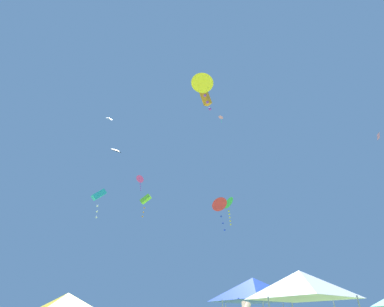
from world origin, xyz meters
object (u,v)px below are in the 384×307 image
kite_orange_box (206,98)px  kite_yellow_delta (203,83)px  kite_lime_box (146,200)px  kite_black_diamond (116,150)px  kite_pink_diamond (378,137)px  kite_white_delta (109,119)px  kite_magenta_delta (140,179)px  canopy_tent_yellow (67,303)px  canopy_tent_blue (254,289)px  kite_pink_delta (221,117)px  canopy_tent_white (301,284)px  kite_red_delta (219,205)px  kite_green_delta (228,203)px  kite_cyan_box (99,195)px

kite_orange_box → kite_yellow_delta: 10.19m
kite_lime_box → kite_black_diamond: kite_black_diamond is taller
kite_pink_diamond → kite_yellow_delta: kite_pink_diamond is taller
kite_black_diamond → kite_yellow_delta: (7.27, -6.32, -0.28)m
kite_white_delta → kite_magenta_delta: 12.59m
canopy_tent_yellow → kite_lime_box: (1.02, 8.07, 8.61)m
canopy_tent_blue → kite_pink_delta: size_ratio=2.90×
canopy_tent_white → kite_orange_box: size_ratio=2.39×
kite_black_diamond → kite_magenta_delta: size_ratio=0.60×
kite_lime_box → kite_pink_diamond: kite_pink_diamond is taller
kite_pink_diamond → kite_magenta_delta: size_ratio=0.33×
canopy_tent_yellow → kite_black_diamond: bearing=83.0°
canopy_tent_blue → kite_red_delta: 5.06m
kite_green_delta → canopy_tent_yellow: bearing=-129.8°
kite_red_delta → kite_orange_box: 11.10m
kite_green_delta → kite_yellow_delta: 14.01m
canopy_tent_yellow → kite_pink_delta: 30.67m
kite_black_diamond → kite_white_delta: bearing=121.5°
kite_red_delta → kite_pink_diamond: kite_pink_diamond is taller
kite_red_delta → kite_yellow_delta: bearing=-92.8°
kite_lime_box → kite_magenta_delta: bearing=115.3°
kite_pink_diamond → kite_cyan_box: 27.51m
canopy_tent_yellow → kite_green_delta: (8.25, 9.91, 8.54)m
kite_green_delta → kite_lime_box: bearing=-165.7°
kite_orange_box → canopy_tent_white: bearing=-56.8°
kite_white_delta → kite_cyan_box: 17.97m
kite_white_delta → kite_pink_delta: kite_white_delta is taller
kite_orange_box → kite_lime_box: bearing=146.4°
kite_pink_delta → kite_yellow_delta: kite_pink_delta is taller
canopy_tent_yellow → canopy_tent_white: (11.13, -2.20, 0.43)m
kite_red_delta → kite_green_delta: 8.75m
kite_white_delta → kite_pink_delta: size_ratio=0.87×
kite_lime_box → kite_red_delta: (6.82, -6.32, -3.19)m
canopy_tent_yellow → kite_lime_box: kite_lime_box is taller
canopy_tent_yellow → kite_magenta_delta: (-1.76, 13.95, 13.58)m
kite_white_delta → kite_yellow_delta: (15.47, -19.71, -14.34)m
kite_magenta_delta → kite_cyan_box: (-1.47, -6.35, -4.49)m
kite_black_diamond → kite_yellow_delta: 9.64m
canopy_tent_blue → kite_lime_box: (-8.39, 6.56, 7.98)m
canopy_tent_white → kite_pink_diamond: kite_pink_diamond is taller
kite_lime_box → kite_green_delta: 7.46m
canopy_tent_yellow → canopy_tent_white: canopy_tent_white is taller
canopy_tent_blue → kite_yellow_delta: size_ratio=1.68×
kite_white_delta → kite_black_diamond: 21.07m
canopy_tent_yellow → kite_red_delta: (7.84, 1.75, 5.43)m
kite_white_delta → canopy_tent_blue: bearing=-39.4°
kite_green_delta → kite_yellow_delta: size_ratio=1.13×
canopy_tent_yellow → kite_black_diamond: 10.63m
kite_black_diamond → kite_yellow_delta: kite_black_diamond is taller
canopy_tent_white → kite_orange_box: kite_orange_box is taller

